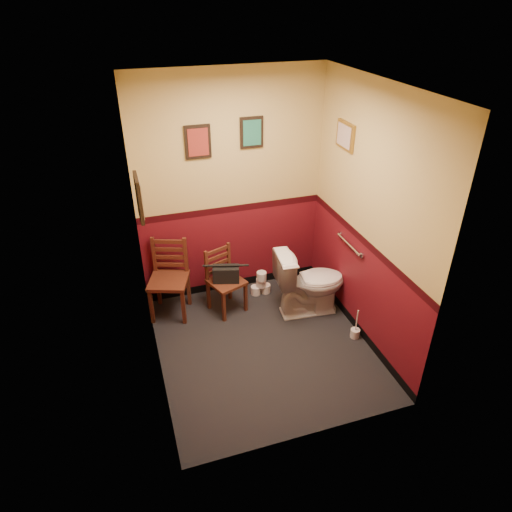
% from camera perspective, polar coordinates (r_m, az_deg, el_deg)
% --- Properties ---
extents(floor, '(2.20, 2.40, 0.00)m').
position_cam_1_polar(floor, '(5.06, 0.88, -11.17)').
color(floor, black).
rests_on(floor, ground).
extents(ceiling, '(2.20, 2.40, 0.00)m').
position_cam_1_polar(ceiling, '(3.83, 1.22, 20.48)').
color(ceiling, silver).
rests_on(ceiling, ground).
extents(wall_back, '(2.20, 0.00, 2.70)m').
position_cam_1_polar(wall_back, '(5.32, -3.17, 8.24)').
color(wall_back, '#5A0E17').
rests_on(wall_back, ground).
extents(wall_front, '(2.20, 0.00, 2.70)m').
position_cam_1_polar(wall_front, '(3.35, 7.68, -6.93)').
color(wall_front, '#5A0E17').
rests_on(wall_front, ground).
extents(wall_left, '(0.00, 2.40, 2.70)m').
position_cam_1_polar(wall_left, '(4.10, -13.68, 0.10)').
color(wall_left, '#5A0E17').
rests_on(wall_left, ground).
extents(wall_right, '(0.00, 2.40, 2.70)m').
position_cam_1_polar(wall_right, '(4.72, 13.82, 4.28)').
color(wall_right, '#5A0E17').
rests_on(wall_right, ground).
extents(grab_bar, '(0.05, 0.56, 0.06)m').
position_cam_1_polar(grab_bar, '(5.07, 11.58, 1.41)').
color(grab_bar, silver).
rests_on(grab_bar, wall_right).
extents(framed_print_back_a, '(0.28, 0.04, 0.36)m').
position_cam_1_polar(framed_print_back_a, '(5.03, -7.27, 13.96)').
color(framed_print_back_a, black).
rests_on(framed_print_back_a, wall_back).
extents(framed_print_back_b, '(0.26, 0.04, 0.34)m').
position_cam_1_polar(framed_print_back_b, '(5.16, -0.54, 15.19)').
color(framed_print_back_b, black).
rests_on(framed_print_back_b, wall_back).
extents(framed_print_left, '(0.04, 0.30, 0.38)m').
position_cam_1_polar(framed_print_left, '(3.97, -14.41, 7.06)').
color(framed_print_left, black).
rests_on(framed_print_left, wall_left).
extents(framed_print_right, '(0.04, 0.34, 0.28)m').
position_cam_1_polar(framed_print_right, '(4.94, 11.09, 14.55)').
color(framed_print_right, olive).
rests_on(framed_print_right, wall_right).
extents(toilet, '(0.86, 0.53, 0.80)m').
position_cam_1_polar(toilet, '(5.36, 6.74, -3.31)').
color(toilet, white).
rests_on(toilet, floor).
extents(toilet_brush, '(0.10, 0.10, 0.37)m').
position_cam_1_polar(toilet_brush, '(5.25, 12.28, -9.35)').
color(toilet_brush, silver).
rests_on(toilet_brush, floor).
extents(chair_left, '(0.55, 0.55, 0.92)m').
position_cam_1_polar(chair_left, '(5.37, -10.79, -2.80)').
color(chair_left, '#552819').
rests_on(chair_left, floor).
extents(chair_right, '(0.48, 0.48, 0.79)m').
position_cam_1_polar(chair_right, '(5.38, -3.94, -3.07)').
color(chair_right, '#552819').
rests_on(chair_right, floor).
extents(handbag, '(0.33, 0.23, 0.22)m').
position_cam_1_polar(handbag, '(5.29, -3.76, -2.22)').
color(handbag, black).
rests_on(handbag, chair_right).
extents(tp_stack, '(0.25, 0.15, 0.33)m').
position_cam_1_polar(tp_stack, '(5.76, 0.62, -3.56)').
color(tp_stack, silver).
rests_on(tp_stack, floor).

